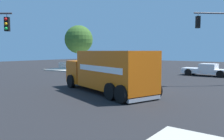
# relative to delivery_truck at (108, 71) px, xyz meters

# --- Properties ---
(ground_plane) EXTENTS (100.00, 100.00, 0.00)m
(ground_plane) POSITION_rel_delivery_truck_xyz_m (-2.13, -0.62, -1.48)
(ground_plane) COLOR black
(sidewalk_corner_near) EXTENTS (11.49, 11.49, 0.14)m
(sidewalk_corner_near) POSITION_rel_delivery_truck_xyz_m (-14.76, -13.24, -1.41)
(sidewalk_corner_near) COLOR #B2ADA0
(sidewalk_corner_near) RESTS_ON ground
(delivery_truck) EXTENTS (5.12, 8.40, 2.83)m
(delivery_truck) POSITION_rel_delivery_truck_xyz_m (0.00, 0.00, 0.00)
(delivery_truck) COLOR orange
(delivery_truck) RESTS_ON ground
(pickup_white) EXTENTS (2.35, 5.25, 1.38)m
(pickup_white) POSITION_rel_delivery_truck_xyz_m (-15.12, 2.50, -0.75)
(pickup_white) COLOR white
(pickup_white) RESTS_ON ground
(pedestrian_near_corner) EXTENTS (0.45, 0.37, 1.66)m
(pedestrian_near_corner) POSITION_rel_delivery_truck_xyz_m (-12.97, -10.72, -0.39)
(pedestrian_near_corner) COLOR #4C4C51
(pedestrian_near_corner) RESTS_ON sidewalk_corner_near
(picket_fence_run) EXTENTS (5.68, 0.05, 0.95)m
(picket_fence_run) POSITION_rel_delivery_truck_xyz_m (-14.76, -18.74, -0.86)
(picket_fence_run) COLOR silver
(picket_fence_run) RESTS_ON sidewalk_corner_near
(shade_tree_near) EXTENTS (4.28, 4.28, 6.56)m
(shade_tree_near) POSITION_rel_delivery_truck_xyz_m (-13.47, -15.88, 3.06)
(shade_tree_near) COLOR brown
(shade_tree_near) RESTS_ON sidewalk_corner_near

